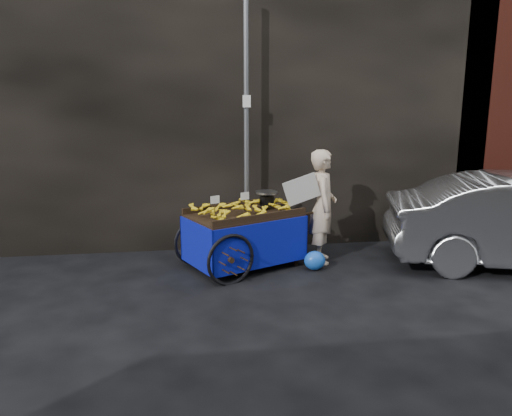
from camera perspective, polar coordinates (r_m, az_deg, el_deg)
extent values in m
plane|color=black|center=(6.86, -2.19, -8.44)|extent=(80.00, 80.00, 0.00)
cube|color=black|center=(8.99, -10.64, 12.59)|extent=(11.00, 2.00, 5.00)
cube|color=#591E14|center=(10.89, 26.82, 11.43)|extent=(3.00, 2.00, 5.00)
cylinder|color=slate|center=(7.75, -1.11, 9.15)|extent=(0.08, 0.08, 4.00)
cube|color=white|center=(7.69, -1.07, 12.10)|extent=(0.12, 0.02, 0.18)
cube|color=black|center=(7.26, -1.39, -0.91)|extent=(1.80, 1.52, 0.06)
cube|color=black|center=(7.63, -3.17, 0.24)|extent=(1.41, 0.68, 0.10)
cube|color=black|center=(6.88, 0.59, -1.09)|extent=(1.41, 0.68, 0.10)
cube|color=black|center=(7.42, 4.63, -3.71)|extent=(0.06, 0.06, 0.77)
cube|color=black|center=(8.02, 1.28, -2.44)|extent=(0.06, 0.06, 0.77)
cylinder|color=black|center=(7.53, 6.71, -0.50)|extent=(0.45, 0.24, 0.04)
cylinder|color=black|center=(8.12, 3.26, 0.52)|extent=(0.45, 0.24, 0.04)
torus|color=black|center=(6.69, -2.90, -5.95)|extent=(0.67, 0.35, 0.72)
torus|color=black|center=(7.57, -6.86, -3.83)|extent=(0.67, 0.35, 0.72)
cylinder|color=black|center=(7.12, -5.00, -4.83)|extent=(0.50, 1.00, 0.05)
cube|color=#081494|center=(6.95, 0.76, -4.32)|extent=(1.44, 0.68, 0.65)
cube|color=#081494|center=(7.75, -3.28, -2.55)|extent=(1.44, 0.68, 0.65)
cube|color=#081494|center=(6.98, -6.83, -4.32)|extent=(0.44, 0.92, 0.65)
cube|color=#081494|center=(7.77, 3.53, -2.53)|extent=(0.44, 0.92, 0.65)
cube|color=black|center=(7.49, 1.23, 0.80)|extent=(0.21, 0.19, 0.15)
cylinder|color=silver|center=(7.47, 1.24, 1.81)|extent=(0.43, 0.43, 0.03)
cube|color=white|center=(6.85, -4.71, 0.95)|extent=(0.13, 0.07, 0.11)
cube|color=white|center=(7.08, -1.28, 1.38)|extent=(0.13, 0.07, 0.11)
imported|color=beige|center=(7.55, 7.63, 0.17)|extent=(0.53, 0.69, 1.71)
cube|color=silver|center=(7.26, 5.24, 2.13)|extent=(0.59, 0.04, 0.50)
ellipsoid|color=blue|center=(7.32, 6.73, -5.99)|extent=(0.31, 0.25, 0.28)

